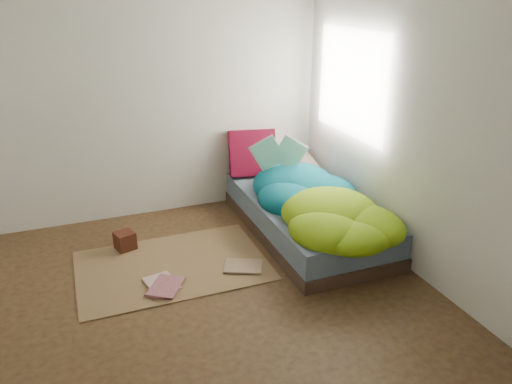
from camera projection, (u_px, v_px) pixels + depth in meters
ground at (206, 296)px, 3.91m from camera, size 3.50×3.50×0.00m
room_walls at (199, 88)px, 3.30m from camera, size 3.54×3.54×2.62m
bed at (306, 216)px, 4.87m from camera, size 1.00×2.00×0.34m
duvet at (318, 192)px, 4.55m from camera, size 0.96×1.84×0.34m
rug at (172, 266)px, 4.33m from camera, size 1.60×1.10×0.01m
pillow_floral at (288, 166)px, 5.52m from camera, size 0.63×0.42×0.13m
pillow_magenta at (252, 153)px, 5.38m from camera, size 0.52×0.25×0.49m
open_book at (279, 144)px, 4.89m from camera, size 0.46×0.25×0.28m
wooden_box at (125, 240)px, 4.57m from camera, size 0.21×0.21×0.16m
floor_book_a at (149, 288)px, 3.97m from camera, size 0.28×0.34×0.02m
floor_book_b at (152, 285)px, 4.01m from camera, size 0.36×0.39×0.03m
floor_book_c at (242, 274)px, 4.17m from camera, size 0.39×0.34×0.02m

